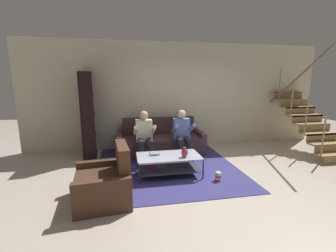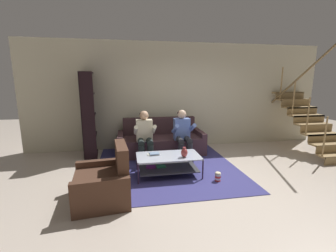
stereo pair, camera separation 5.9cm
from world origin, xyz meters
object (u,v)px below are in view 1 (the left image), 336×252
Objects in this scene: vase at (185,152)px; person_seated_left at (144,134)px; couch at (160,142)px; coffee_table at (168,162)px; person_seated_right at (182,132)px; popcorn_tub at (218,176)px; book_stack at (154,154)px; bookshelf at (87,122)px; armchair at (105,183)px.

person_seated_left is at bearing 122.82° from vase.
couch is 1.44m from coffee_table.
coffee_table is at bearing -92.86° from couch.
person_seated_right reaches higher than person_seated_left.
person_seated_right is 6.39× the size of popcorn_tub.
book_stack reaches higher than coffee_table.
person_seated_left reaches higher than coffee_table.
bookshelf reaches higher than coffee_table.
book_stack is at bearing 156.59° from vase.
popcorn_tub is (2.02, 0.31, -0.19)m from armchair.
armchair reaches higher than book_stack.
book_stack is (-0.34, -1.34, 0.12)m from couch.
bookshelf is (-1.82, 0.15, 0.56)m from couch.
armchair is at bearing -171.18° from popcorn_tub.
person_seated_left is at bearing -179.98° from person_seated_right.
person_seated_right is 1.16× the size of armchair.
person_seated_right is (0.45, -0.53, 0.35)m from couch.
bookshelf is at bearing 142.14° from popcorn_tub.
couch is 0.78m from person_seated_left.
person_seated_left is at bearing 65.50° from armchair.
coffee_table is at bearing -120.09° from person_seated_right.
person_seated_right is 0.95× the size of coffee_table.
coffee_table is 0.60× the size of bookshelf.
popcorn_tub is at bearing -28.11° from vase.
bookshelf reaches higher than armchair.
book_stack is 0.12× the size of bookshelf.
person_seated_right is at bearing -16.54° from bookshelf.
person_seated_right is at bearing 104.38° from popcorn_tub.
couch is at bearing 87.14° from coffee_table.
bookshelf reaches higher than vase.
armchair reaches higher than popcorn_tub.
popcorn_tub is (2.63, -2.04, -0.76)m from bookshelf.
armchair is (0.60, -2.36, -0.57)m from bookshelf.
armchair is (-0.88, -0.87, -0.14)m from book_stack.
person_seated_left reaches higher than couch.
couch is 1.39m from book_stack.
couch is 2.14× the size of armchair.
person_seated_right is at bearing 45.11° from armchair.
coffee_table is at bearing 152.37° from popcorn_tub.
couch is at bearing 61.07° from armchair.
bookshelf is (-1.49, 1.49, 0.43)m from book_stack.
vase is (0.68, -1.06, -0.15)m from person_seated_left.
vase is at bearing -40.22° from bookshelf.
couch is at bearing 113.03° from popcorn_tub.
bookshelf is (-2.28, 0.68, 0.21)m from person_seated_right.
armchair is (-0.77, -1.68, -0.37)m from person_seated_left.
bookshelf is at bearing 104.34° from armchair.
coffee_table is (-0.07, -1.43, -0.03)m from couch.
popcorn_tub is (0.35, -1.37, -0.56)m from person_seated_right.
book_stack is at bearing -81.75° from person_seated_left.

